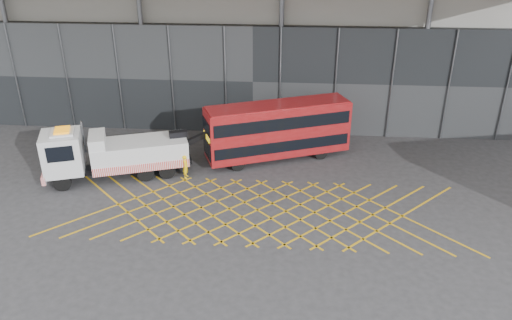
{
  "coord_description": "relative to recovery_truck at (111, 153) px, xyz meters",
  "views": [
    {
      "loc": [
        4.98,
        -23.92,
        14.73
      ],
      "look_at": [
        3.0,
        1.5,
        2.4
      ],
      "focal_mm": 35.0,
      "sensor_mm": 36.0,
      "label": 1
    }
  ],
  "objects": [
    {
      "name": "worker",
      "position": [
        4.55,
        0.3,
        -0.9
      ],
      "size": [
        0.38,
        0.56,
        1.52
      ],
      "primitive_type": "imported",
      "rotation": [
        0.0,
        0.0,
        1.55
      ],
      "color": "yellow",
      "rests_on": "ground_plane"
    },
    {
      "name": "bus_towed",
      "position": [
        10.17,
        3.53,
        0.52
      ],
      "size": [
        9.75,
        5.66,
        3.92
      ],
      "rotation": [
        0.0,
        0.0,
        0.38
      ],
      "color": "maroon",
      "rests_on": "ground_plane"
    },
    {
      "name": "recovery_truck",
      "position": [
        0.0,
        0.0,
        0.0
      ],
      "size": [
        10.16,
        5.14,
        3.59
      ],
      "rotation": [
        0.0,
        0.0,
        0.33
      ],
      "color": "black",
      "rests_on": "ground_plane"
    },
    {
      "name": "road_markings",
      "position": [
        9.34,
        -3.3,
        -1.65
      ],
      "size": [
        23.16,
        7.16,
        0.01
      ],
      "color": "gold",
      "rests_on": "ground_plane"
    },
    {
      "name": "ground_plane",
      "position": [
        6.14,
        -3.3,
        -1.66
      ],
      "size": [
        120.0,
        120.0,
        0.0
      ],
      "primitive_type": "plane",
      "color": "#2D2D2F"
    }
  ]
}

